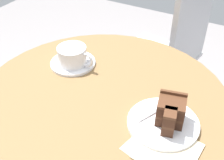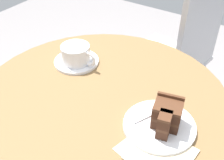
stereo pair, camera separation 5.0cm
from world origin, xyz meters
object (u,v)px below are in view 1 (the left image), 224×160
Objects in this scene: teaspoon at (73,68)px; napkin at (165,149)px; fork at (164,107)px; coffee_cup at (73,55)px; cake_plate at (163,123)px; saucer at (73,63)px; cake_slice at (171,112)px; cafe_chair at (171,47)px.

napkin is (0.38, -0.16, -0.01)m from teaspoon.
teaspoon is 0.42m from napkin.
coffee_cup is at bearing 104.84° from fork.
cake_plate is at bearing -16.70° from coffee_cup.
napkin is at bearing -132.55° from fork.
cake_slice is (0.39, -0.11, 0.04)m from saucer.
fork is (0.35, -0.06, -0.03)m from coffee_cup.
coffee_cup is 0.36m from fork.
saucer is 0.37m from fork.
teaspoon is 0.11× the size of cafe_chair.
cake_slice is at bearing 24.67° from cake_plate.
cake_slice reaches higher than cake_plate.
saucer is at bearing -125.22° from teaspoon.
saucer is 1.45× the size of teaspoon.
cake_plate is at bearing 114.24° from napkin.
cake_slice reaches higher than saucer.
cafe_chair is (0.17, 0.56, -0.21)m from coffee_cup.
teaspoon is 0.74× the size of fork.
saucer reaches higher than napkin.
saucer is 0.39m from cake_plate.
cake_plate is at bearing 95.00° from teaspoon.
cafe_chair is at bearing 107.49° from cake_slice.
teaspoon is 1.06× the size of cake_slice.
coffee_cup reaches higher than saucer.
fork is at bearing 102.45° from teaspoon.
cafe_chair reaches higher than fork.
coffee_cup is at bearing -41.57° from saucer.
cake_plate is at bearing -155.33° from cake_slice.
cake_slice is 0.06m from fork.
cafe_chair is at bearing 40.81° from fork.
fork reaches higher than cake_plate.
cake_plate is 1.33× the size of fork.
fork is (0.33, -0.03, 0.00)m from teaspoon.
fork reaches higher than saucer.
saucer is 0.04m from coffee_cup.
fork is at bearing 126.47° from cake_slice.
napkin is (0.40, -0.19, -0.04)m from coffee_cup.
teaspoon is at bearing 109.07° from fork.
cake_plate is (0.35, -0.08, -0.00)m from teaspoon.
coffee_cup is 0.92× the size of fork.
cafe_chair is (-0.18, 0.62, -0.19)m from fork.
cake_slice is at bearing -118.69° from fork.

